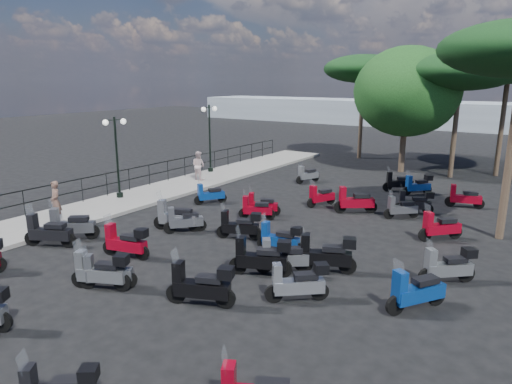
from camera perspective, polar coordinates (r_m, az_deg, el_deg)
The scene contains 40 objects.
ground at distance 17.27m, azimuth -3.63°, elevation -5.01°, with size 120.00×120.00×0.00m, color black.
sidewalk at distance 23.58m, azimuth -11.79°, elevation 0.08°, with size 3.00×30.00×0.15m, color slate.
railing at distance 24.20m, azimuth -14.39°, elevation 2.28°, with size 0.04×26.04×1.10m.
lamp_post_1 at distance 22.19m, azimuth -17.02°, elevation 4.79°, with size 0.50×1.08×3.78m.
lamp_post_2 at distance 27.54m, azimuth -5.81°, elevation 7.24°, with size 0.38×1.17×3.99m.
woman at distance 19.50m, azimuth -23.78°, elevation -1.06°, with size 0.58×0.38×1.60m, color brown.
pedestrian_far at distance 25.50m, azimuth -7.21°, elevation 3.30°, with size 0.78×0.60×1.60m, color beige.
scooter_1 at distance 17.16m, azimuth -24.53°, elevation -4.63°, with size 1.69×1.01×1.46m.
scooter_2 at distance 17.60m, azimuth -22.11°, elevation -3.92°, with size 1.52×1.27×1.48m.
scooter_3 at distance 17.27m, azimuth -8.99°, elevation -3.61°, with size 1.12×1.28×1.28m.
scooter_4 at distance 21.06m, azimuth -5.81°, elevation -0.35°, with size 0.96×1.35×1.24m.
scooter_5 at distance 25.42m, azimuth 6.43°, elevation 2.12°, with size 0.79×1.50×1.26m.
scooter_6 at distance 13.30m, azimuth -18.19°, elevation -9.65°, with size 1.31×1.03×1.25m.
scooter_7 at distance 15.26m, azimuth -15.97°, elevation -6.07°, with size 1.70×0.69×1.37m.
scooter_8 at distance 17.54m, azimuth -9.98°, elevation -3.13°, with size 1.76×0.95×1.49m.
scooter_9 at distance 16.34m, azimuth -2.05°, elevation -4.25°, with size 1.56×0.88×1.32m.
scooter_10 at distance 18.68m, azimuth 0.01°, elevation -2.15°, with size 1.43×0.81×1.22m.
scooter_11 at distance 20.80m, azimuth 8.10°, elevation -0.57°, with size 0.82×1.50×1.27m.
scooter_13 at distance 13.24m, azimuth -18.79°, elevation -9.40°, with size 1.63×0.92×1.38m.
scooter_14 at distance 13.62m, azimuth 3.38°, elevation -8.19°, with size 1.44×1.12×1.36m.
scooter_15 at distance 15.14m, azimuth 3.03°, elevation -5.85°, with size 1.59×0.56×1.27m.
scooter_16 at distance 19.93m, azimuth 12.23°, elevation -1.17°, with size 1.58×1.19×1.48m.
scooter_17 at distance 24.39m, azimuth 17.35°, elevation 1.11°, with size 1.42×1.02×1.31m.
scooter_19 at distance 11.78m, azimuth -6.87°, elevation -11.54°, with size 1.74×0.93×1.45m.
scooter_20 at distance 11.98m, azimuth 5.26°, elevation -11.26°, with size 1.38×1.23×1.34m.
scooter_21 at distance 13.73m, azimuth 8.72°, elevation -7.76°, with size 1.75×0.99×1.49m.
scooter_22 at distance 20.52m, azimuth 19.20°, elevation -1.29°, with size 1.52×0.88×1.29m.
scooter_23 at distance 23.99m, azimuth 19.58°, elevation 0.79°, with size 1.19×1.28×1.27m.
scooter_25 at distance 12.15m, azimuth 19.33°, elevation -11.69°, with size 1.11×1.58×1.44m.
scooter_26 at distance 14.00m, azimuth 22.88°, elevation -8.56°, with size 1.35×1.24×1.33m.
scooter_27 at distance 17.50m, azimuth 22.00°, elevation -4.13°, with size 1.25×1.33×1.37m.
scooter_28 at distance 19.69m, azimuth 17.67°, elevation -1.97°, with size 1.19×1.13×1.23m.
scooter_29 at distance 22.35m, azimuth 24.55°, elevation -0.66°, with size 1.62×0.67×1.31m.
scooter_30 at distance 13.36m, azimuth 0.66°, elevation -8.22°, with size 1.75×0.99×1.49m.
scooter_31 at distance 19.24m, azimuth 0.73°, elevation -1.68°, with size 1.43×0.81×1.22m.
broadleaf_tree at distance 29.32m, azimuth 18.35°, elevation 11.81°, with size 6.30×6.30×7.55m.
pine_0 at distance 28.65m, azimuth 24.24°, elevation 13.59°, with size 6.21×6.21×7.13m.
pine_1 at distance 30.25m, azimuth 29.15°, elevation 13.89°, with size 6.64×6.64×7.65m.
pine_2 at distance 33.80m, azimuth 13.32°, elevation 14.72°, with size 5.62×5.62×7.29m.
distant_hills at distance 58.93m, azimuth 24.29°, elevation 8.71°, with size 70.00×8.00×3.00m, color gray.
Camera 1 is at (9.98, -12.94, 5.59)m, focal length 32.00 mm.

